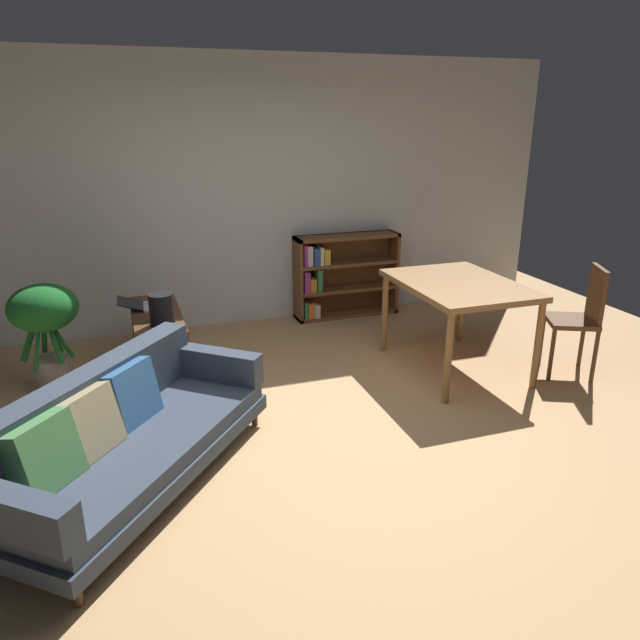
% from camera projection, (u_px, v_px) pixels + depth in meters
% --- Properties ---
extents(ground_plane, '(8.16, 8.16, 0.00)m').
position_uv_depth(ground_plane, '(336.00, 439.00, 4.15)').
color(ground_plane, tan).
extents(back_wall_panel, '(6.80, 0.10, 2.70)m').
position_uv_depth(back_wall_panel, '(245.00, 194.00, 6.12)').
color(back_wall_panel, silver).
rests_on(back_wall_panel, ground_plane).
extents(fabric_couch, '(1.85, 2.00, 0.69)m').
position_uv_depth(fabric_couch, '(120.00, 434.00, 3.56)').
color(fabric_couch, '#56351E').
rests_on(fabric_couch, ground_plane).
extents(media_console, '(0.40, 1.11, 0.54)m').
position_uv_depth(media_console, '(159.00, 344.00, 5.14)').
color(media_console, '#56351E').
rests_on(media_console, ground_plane).
extents(open_laptop, '(0.45, 0.30, 0.09)m').
position_uv_depth(open_laptop, '(147.00, 305.00, 5.18)').
color(open_laptop, silver).
rests_on(open_laptop, media_console).
extents(desk_speaker, '(0.19, 0.19, 0.25)m').
position_uv_depth(desk_speaker, '(162.00, 310.00, 4.72)').
color(desk_speaker, black).
rests_on(desk_speaker, media_console).
extents(potted_floor_plant, '(0.53, 0.54, 0.87)m').
position_uv_depth(potted_floor_plant, '(45.00, 318.00, 4.74)').
color(potted_floor_plant, '#9E9389').
rests_on(potted_floor_plant, ground_plane).
extents(dining_table, '(0.92, 1.24, 0.79)m').
position_uv_depth(dining_table, '(458.00, 291.00, 5.08)').
color(dining_table, olive).
rests_on(dining_table, ground_plane).
extents(dining_chair_near, '(0.51, 0.51, 0.94)m').
position_uv_depth(dining_chair_near, '(581.00, 315.00, 5.03)').
color(dining_chair_near, '#56351E').
rests_on(dining_chair_near, ground_plane).
extents(bookshelf, '(1.15, 0.28, 0.90)m').
position_uv_depth(bookshelf, '(339.00, 275.00, 6.56)').
color(bookshelf, brown).
rests_on(bookshelf, ground_plane).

